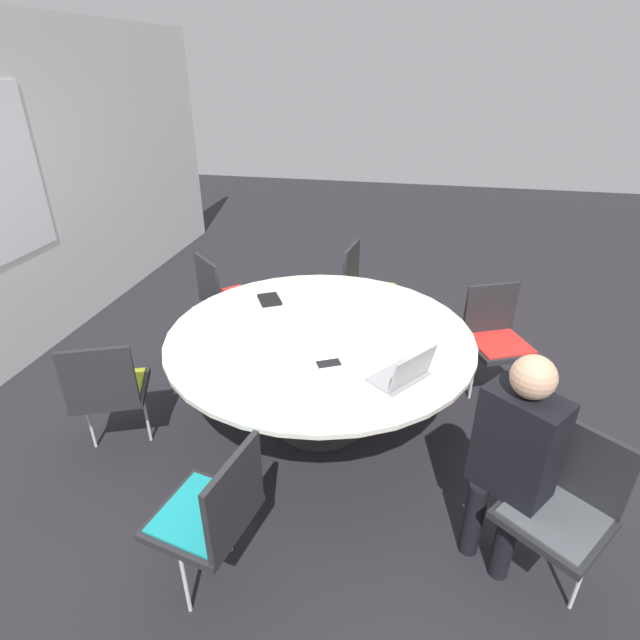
% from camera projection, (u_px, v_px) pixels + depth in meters
% --- Properties ---
extents(ground_plane, '(16.00, 16.00, 0.00)m').
position_uv_depth(ground_plane, '(320.00, 420.00, 3.65)').
color(ground_plane, black).
extents(conference_table, '(2.03, 2.03, 0.72)m').
position_uv_depth(conference_table, '(320.00, 348.00, 3.36)').
color(conference_table, '#333333').
rests_on(conference_table, ground_plane).
extents(chair_0, '(0.60, 0.61, 0.86)m').
position_uv_depth(chair_0, '(564.00, 500.00, 2.32)').
color(chair_0, '#262628').
rests_on(chair_0, ground_plane).
extents(chair_1, '(0.56, 0.57, 0.86)m').
position_uv_depth(chair_1, '(496.00, 333.00, 3.73)').
color(chair_1, '#262628').
rests_on(chair_1, ground_plane).
extents(chair_2, '(0.50, 0.48, 0.86)m').
position_uv_depth(chair_2, '(364.00, 283.00, 4.57)').
color(chair_2, '#262628').
rests_on(chair_2, ground_plane).
extents(chair_3, '(0.61, 0.61, 0.86)m').
position_uv_depth(chair_3, '(223.00, 294.00, 4.36)').
color(chair_3, '#262628').
rests_on(chair_3, ground_plane).
extents(chair_4, '(0.56, 0.57, 0.86)m').
position_uv_depth(chair_4, '(107.00, 387.00, 3.12)').
color(chair_4, '#262628').
rests_on(chair_4, ground_plane).
extents(chair_5, '(0.52, 0.50, 0.86)m').
position_uv_depth(chair_5, '(213.00, 510.00, 2.27)').
color(chair_5, '#262628').
rests_on(chair_5, ground_plane).
extents(person_0, '(0.39, 0.42, 1.21)m').
position_uv_depth(person_0, '(515.00, 450.00, 2.34)').
color(person_0, black).
rests_on(person_0, ground_plane).
extents(laptop, '(0.40, 0.38, 0.21)m').
position_uv_depth(laptop, '(405.00, 373.00, 2.79)').
color(laptop, '#99999E').
rests_on(laptop, conference_table).
extents(spiral_notebook, '(0.26, 0.23, 0.02)m').
position_uv_depth(spiral_notebook, '(269.00, 300.00, 3.75)').
color(spiral_notebook, black).
rests_on(spiral_notebook, conference_table).
extents(cell_phone, '(0.13, 0.16, 0.01)m').
position_uv_depth(cell_phone, '(329.00, 363.00, 2.98)').
color(cell_phone, black).
rests_on(cell_phone, conference_table).
extents(handbag, '(0.36, 0.16, 0.28)m').
position_uv_depth(handbag, '(314.00, 312.00, 4.88)').
color(handbag, black).
rests_on(handbag, ground_plane).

